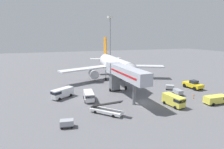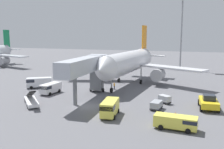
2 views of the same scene
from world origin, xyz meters
TOP-DOWN VIEW (x-y plane):
  - ground_plane at (0.00, 0.00)m, footprint 300.00×300.00m
  - airplane_at_gate at (1.05, 22.17)m, footprint 37.51×34.04m
  - jet_bridge at (-2.63, 5.46)m, footprint 4.23×17.80m
  - pushback_tug at (19.68, 5.68)m, footprint 3.48×5.85m
  - belt_loader_truck at (-9.67, -2.49)m, footprint 5.96×6.02m
  - service_van_far_left at (5.54, -3.53)m, footprint 2.81×5.29m
  - service_van_mid_right at (15.68, -5.56)m, footprint 5.58×2.43m
  - service_van_outer_left at (-11.37, 5.84)m, footprint 2.62×5.15m
  - service_van_near_right at (-17.28, 9.90)m, footprint 5.71×4.76m
  - baggage_cart_mid_center at (12.27, 6.66)m, footprint 2.51×2.26m
  - baggage_cart_rear_left at (11.57, 2.38)m, footprint 1.76×2.84m
  - ground_crew_worker_foreground at (-0.16, 14.40)m, footprint 0.31×0.31m
  - safety_cone_alpha at (13.23, -1.40)m, footprint 0.34×0.34m
  - safety_cone_bravo at (14.90, 0.25)m, footprint 0.35×0.35m
  - apron_light_mast at (10.54, 54.90)m, footprint 2.40×2.40m

SIDE VIEW (x-z plane):
  - ground_plane at x=0.00m, z-range 0.00..0.00m
  - safety_cone_alpha at x=13.23m, z-range 0.00..0.52m
  - safety_cone_bravo at x=14.90m, z-range 0.00..0.54m
  - belt_loader_truck at x=-9.67m, z-range -0.83..2.36m
  - baggage_cart_rear_left at x=11.57m, z-range 0.08..1.45m
  - baggage_cart_mid_center at x=12.27m, z-range 0.08..1.51m
  - ground_crew_worker_foreground at x=-0.16m, z-range 0.05..1.67m
  - service_van_mid_right at x=15.68m, z-range 0.15..1.97m
  - pushback_tug at x=19.68m, z-range -0.08..2.39m
  - service_van_outer_left at x=-11.37m, z-range 0.15..2.29m
  - service_van_near_right at x=-17.28m, z-range 0.16..2.52m
  - service_van_far_left at x=5.54m, z-range 0.16..2.54m
  - airplane_at_gate at x=1.05m, z-range -2.04..12.83m
  - jet_bridge at x=-2.63m, z-range 2.06..10.07m
  - apron_light_mast at x=10.54m, z-range 4.94..30.21m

